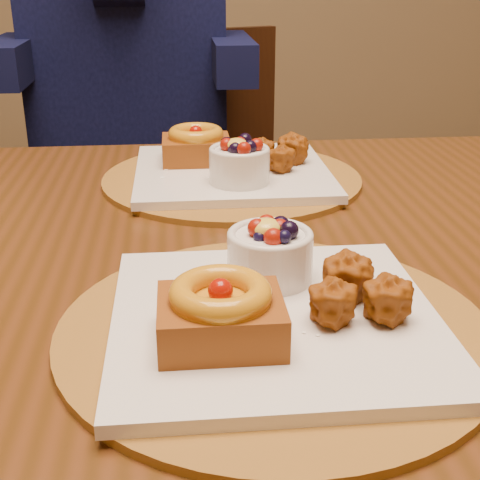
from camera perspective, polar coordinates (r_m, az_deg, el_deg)
The scene contains 4 objects.
dining_table at distance 0.82m, azimuth 0.64°, elevation -4.78°, with size 1.60×0.90×0.76m.
place_setting_near at distance 0.58m, azimuth 2.75°, elevation -5.91°, with size 0.38×0.38×0.08m.
place_setting_far at distance 0.98m, azimuth -0.81°, elevation 6.20°, with size 0.38×0.38×0.08m.
chair_far at distance 1.77m, azimuth -1.64°, elevation 4.22°, with size 0.56×0.56×0.90m.
Camera 1 is at (-0.03, -0.81, 1.06)m, focal length 50.00 mm.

